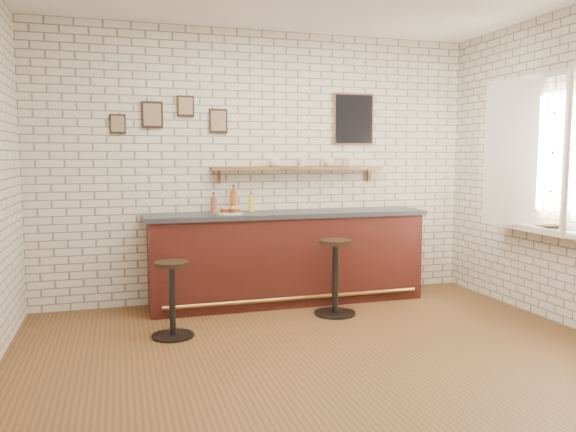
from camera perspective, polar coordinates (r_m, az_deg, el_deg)
name	(u,v)px	position (r m, az deg, el deg)	size (l,w,h in m)	color
ground	(324,355)	(4.72, 3.63, -13.90)	(5.00, 5.00, 0.00)	brown
bar_counter	(288,257)	(6.22, -0.02, -4.19)	(3.10, 0.65, 1.01)	#3E1410
sandwich_plate	(229,214)	(5.93, -6.00, 0.25)	(0.28, 0.28, 0.01)	white
ciabatta_sandwich	(230,210)	(5.92, -5.92, 0.64)	(0.22, 0.15, 0.07)	tan
potato_chips	(226,213)	(5.92, -6.28, 0.31)	(0.26, 0.20, 0.00)	gold
bitters_bottle_brown	(214,204)	(6.13, -7.56, 1.19)	(0.07, 0.07, 0.22)	brown
bitters_bottle_white	(234,203)	(6.16, -5.55, 1.34)	(0.06, 0.06, 0.24)	silver
bitters_bottle_amber	(234,201)	(6.16, -5.54, 1.55)	(0.07, 0.07, 0.30)	#9F4919
condiment_bottle_yellow	(251,204)	(6.21, -3.74, 1.26)	(0.06, 0.06, 0.20)	yellow
bar_stool_left	(172,297)	(5.16, -11.69, -8.03)	(0.38, 0.38, 0.68)	black
bar_stool_right	(335,275)	(5.77, 4.83, -5.95)	(0.43, 0.43, 0.77)	black
wall_shelf	(299,169)	(6.37, 1.11, 4.84)	(2.00, 0.18, 0.18)	brown
shelf_cup_a	(274,162)	(6.28, -1.41, 5.49)	(0.13, 0.13, 0.10)	white
shelf_cup_b	(302,162)	(6.38, 1.42, 5.49)	(0.11, 0.11, 0.10)	white
shelf_cup_c	(329,162)	(6.49, 4.14, 5.46)	(0.12, 0.12, 0.09)	white
shelf_cup_d	(350,162)	(6.59, 6.31, 5.49)	(0.11, 0.11, 0.10)	white
back_wall_decor	(282,118)	(6.41, -0.60, 9.93)	(2.96, 0.02, 0.56)	black
window_sill	(545,230)	(6.01, 24.62, -1.30)	(0.20, 1.35, 0.06)	white
casement_window	(545,153)	(5.94, 24.62, 5.88)	(0.40, 1.30, 1.56)	white
book_lower	(545,226)	(5.97, 24.65, -0.95)	(0.18, 0.24, 0.02)	tan
book_upper	(543,224)	(5.99, 24.45, -0.71)	(0.18, 0.25, 0.02)	tan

